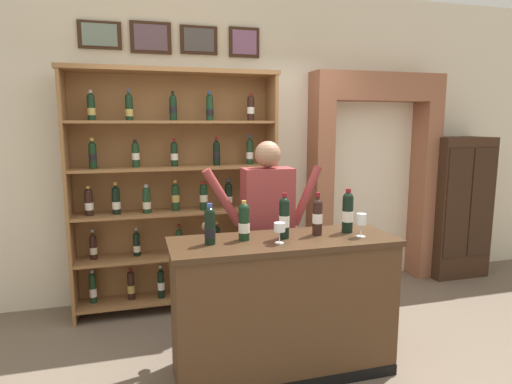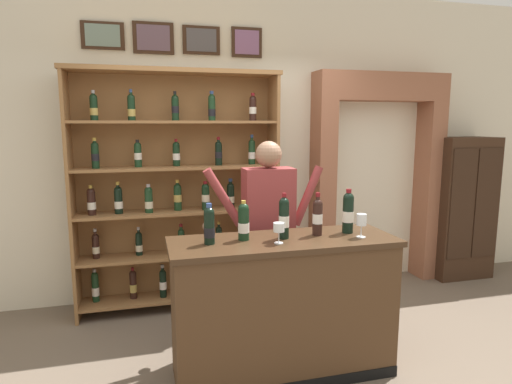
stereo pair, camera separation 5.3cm
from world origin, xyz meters
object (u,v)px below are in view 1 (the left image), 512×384
Objects in this scene: tasting_bottle_bianco at (244,221)px; tasting_counter at (283,307)px; shopkeeper at (267,219)px; tasting_bottle_riserva at (210,225)px; wine_shelf at (175,187)px; wine_glass_center at (361,220)px; wine_glass_spare at (279,228)px; tasting_bottle_rosso at (284,217)px; side_cabinet at (456,207)px; tasting_bottle_prosecco at (317,216)px; tasting_bottle_brunello at (348,212)px.

tasting_counter is at bearing -10.44° from tasting_bottle_bianco.
tasting_counter is 0.75m from shopkeeper.
wine_shelf is at bearing 94.25° from tasting_bottle_riserva.
tasting_bottle_riserva reaches higher than wine_glass_center.
tasting_counter is at bearing -1.14° from tasting_bottle_riserva.
wine_shelf is 1.56m from wine_glass_spare.
tasting_bottle_riserva is at bearing -179.13° from tasting_bottle_rosso.
wine_shelf is at bearing 104.72° from tasting_bottle_bianco.
shopkeeper is 0.65m from wine_glass_spare.
side_cabinet reaches higher than wine_glass_spare.
shopkeeper is at bearing 85.29° from tasting_counter.
wine_shelf is at bearing 128.86° from shopkeeper.
side_cabinet is 3.01m from tasting_bottle_rosso.
tasting_counter is 0.65m from tasting_bottle_rosso.
shopkeeper is 11.69× the size of wine_glass_spare.
tasting_counter is at bearing -94.71° from shopkeeper.
tasting_bottle_prosecco is 2.18× the size of wine_glass_spare.
wine_glass_spare is (0.21, -0.15, -0.03)m from tasting_bottle_bianco.
tasting_bottle_bianco is at bearing -75.28° from wine_shelf.
tasting_bottle_brunello is at bearing 3.77° from tasting_bottle_rosso.
tasting_bottle_riserva is at bearing -177.71° from tasting_bottle_brunello.
wine_glass_center is (-2.11, -1.51, 0.30)m from side_cabinet.
wine_glass_spare is at bearing -165.74° from tasting_bottle_brunello.
tasting_bottle_brunello is at bearing -49.20° from wine_shelf.
shopkeeper is at bearing -51.14° from wine_shelf.
tasting_bottle_riserva is (-0.52, 0.01, 0.63)m from tasting_counter.
tasting_bottle_rosso is 0.51m from tasting_bottle_brunello.
wine_shelf is at bearing 130.80° from tasting_bottle_brunello.
side_cabinet is at bearing 25.04° from tasting_bottle_bianco.
tasting_bottle_riserva is (-0.56, -0.53, 0.11)m from shopkeeper.
tasting_bottle_bianco is at bearing 173.43° from tasting_bottle_rosso.
tasting_counter is at bearing -107.88° from tasting_bottle_rosso.
wine_glass_center is at bearing -51.67° from shopkeeper.
tasting_bottle_brunello is (0.79, 0.00, 0.03)m from tasting_bottle_bianco.
tasting_bottle_prosecco is 1.84× the size of wine_glass_center.
tasting_bottle_riserva is 0.46m from wine_glass_spare.
tasting_counter is 0.70m from tasting_bottle_prosecco.
tasting_bottle_brunello is (-2.14, -1.37, 0.33)m from side_cabinet.
wine_glass_center is (0.54, -0.09, 0.62)m from tasting_counter.
tasting_bottle_bianco is at bearing 9.38° from tasting_bottle_riserva.
tasting_counter is at bearing -65.54° from wine_shelf.
wine_shelf is at bearing 128.63° from wine_glass_center.
tasting_bottle_rosso reaches higher than tasting_bottle_bianco.
tasting_bottle_rosso is (0.28, -0.03, 0.02)m from tasting_bottle_bianco.
tasting_bottle_prosecco is at bearing 2.41° from tasting_bottle_riserva.
wine_shelf is 1.38× the size of shopkeeper.
wine_shelf is 1.36m from tasting_bottle_riserva.
wine_glass_spare is at bearing -35.12° from tasting_bottle_bianco.
tasting_bottle_rosso is at bearing -94.23° from shopkeeper.
wine_glass_center is at bearing -77.47° from tasting_bottle_brunello.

